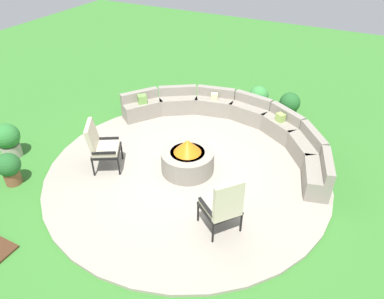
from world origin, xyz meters
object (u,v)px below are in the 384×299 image
Objects in this scene: curved_stone_bench at (236,122)px; lounge_chair_front_left at (101,145)px; lounge_chair_front_right at (223,205)px; potted_plant_0 at (9,167)px; potted_plant_2 at (258,98)px; potted_plant_1 at (289,105)px; potted_plant_3 at (8,139)px; fire_pit at (188,159)px.

lounge_chair_front_left is (-1.91, -2.56, 0.28)m from curved_stone_bench.
lounge_chair_front_right reaches higher than potted_plant_0.
curved_stone_bench is at bearing 48.99° from potted_plant_0.
potted_plant_2 is at bearing 85.64° from curved_stone_bench.
potted_plant_1 is at bearing -3.50° from potted_plant_2.
potted_plant_3 is (-0.78, 0.64, 0.05)m from potted_plant_0.
lounge_chair_front_left reaches higher than potted_plant_1.
lounge_chair_front_right reaches higher than potted_plant_1.
potted_plant_1 is (4.20, 5.07, -0.00)m from potted_plant_0.
potted_plant_1 reaches higher than potted_plant_0.
fire_pit is 1.89m from curved_stone_bench.
potted_plant_3 is at bearing -105.86° from lounge_chair_front_left.
curved_stone_bench is 6.75× the size of potted_plant_3.
lounge_chair_front_left is 1.57× the size of potted_plant_0.
lounge_chair_front_right is at bearing -79.15° from potted_plant_2.
potted_plant_1 is (1.26, 3.18, 0.03)m from fire_pit.
lounge_chair_front_left is at bearing 14.22° from potted_plant_3.
fire_pit is 1.00× the size of lounge_chair_front_left.
curved_stone_bench is at bearing 113.19° from lounge_chair_front_left.
potted_plant_3 is (-4.99, -0.05, -0.18)m from lounge_chair_front_right.
curved_stone_bench reaches higher than potted_plant_0.
potted_plant_2 is at bearing 122.79° from lounge_chair_front_left.
potted_plant_0 is 0.96× the size of potted_plant_1.
curved_stone_bench is 7.45× the size of potted_plant_1.
potted_plant_3 is at bearing -161.56° from fire_pit.
fire_pit is at bearing 83.68° from lounge_chair_front_left.
fire_pit is 1.76m from lounge_chair_front_left.
potted_plant_2 is (2.02, 3.94, -0.24)m from lounge_chair_front_left.
potted_plant_1 is 0.91× the size of potted_plant_3.
potted_plant_0 is at bearing -147.33° from fire_pit.
fire_pit is 1.57× the size of potted_plant_0.
lounge_chair_front_right is 1.59× the size of potted_plant_0.
fire_pit is 1.54× the size of potted_plant_2.
potted_plant_0 is (-1.34, -1.18, -0.23)m from lounge_chair_front_left.
curved_stone_bench reaches higher than potted_plant_2.
lounge_chair_front_right reaches higher than potted_plant_2.
potted_plant_3 is at bearing -132.79° from potted_plant_2.
potted_plant_3 is (-4.14, -4.48, 0.06)m from potted_plant_2.
curved_stone_bench is at bearing 80.29° from fire_pit.
potted_plant_1 is at bearing 113.61° from lounge_chair_front_left.
potted_plant_0 is at bearing -131.01° from curved_stone_bench.
potted_plant_2 is (3.36, 5.12, -0.01)m from potted_plant_0.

